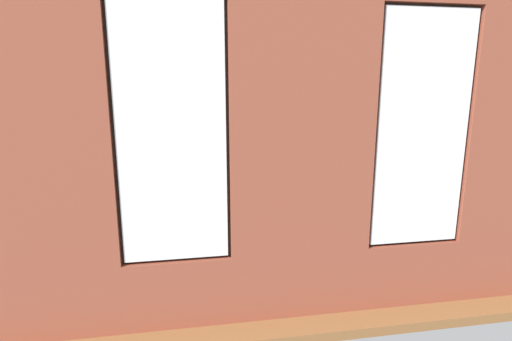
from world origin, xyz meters
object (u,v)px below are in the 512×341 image
Objects in this scene: couch_by_window at (226,260)px; coffee_table at (241,194)px; remote_silver at (241,190)px; media_console at (59,217)px; table_plant_small at (217,187)px; potted_plant_near_tv at (79,207)px; potted_plant_beside_window_right at (50,259)px; papasan_chair at (186,179)px; cup_ceramic at (262,185)px; candle_jar at (248,190)px; potted_plant_corner_far_left at (508,219)px; potted_plant_mid_room_small at (289,191)px; remote_black at (230,189)px; couch_left at (400,194)px; tv_flatscreen at (54,174)px.

coffee_table is (-0.51, -2.47, 0.06)m from couch_by_window.
media_console is at bearing -136.72° from remote_silver.
remote_silver is at bearing 104.04° from coffee_table.
potted_plant_near_tv is (1.87, 1.27, 0.15)m from table_plant_small.
potted_plant_beside_window_right reaches higher than table_plant_small.
media_console is 2.45m from papasan_chair.
candle_jar is (0.29, 0.25, -0.01)m from cup_ceramic.
coffee_table is 1.47× the size of potted_plant_corner_far_left.
remote_silver is 3.46m from potted_plant_beside_window_right.
potted_plant_mid_room_small is at bearing -117.87° from couch_by_window.
cup_ceramic is 0.10× the size of potted_plant_near_tv.
remote_black is (-0.25, -0.21, -0.10)m from table_plant_small.
cup_ceramic is 0.58m from remote_black.
potted_plant_corner_far_left is (-3.47, 0.10, 0.31)m from couch_by_window.
table_plant_small is (0.43, 0.11, 0.17)m from coffee_table.
potted_plant_near_tv is at bearing 30.95° from coffee_table.
candle_jar is 0.09× the size of papasan_chair.
candle_jar is at bearing 22.57° from potted_plant_mid_room_small.
couch_by_window is 1.88× the size of potted_plant_near_tv.
potted_plant_corner_far_left reaches higher than couch_by_window.
media_console reaches higher than potted_plant_mid_room_small.
potted_plant_beside_window_right is (5.12, 2.25, 0.19)m from couch_left.
potted_plant_near_tv is at bearing -90.48° from potted_plant_beside_window_right.
remote_silver is 2.93m from tv_flatscreen.
remote_silver is at bearing -165.08° from table_plant_small.
media_console is at bearing 8.68° from coffee_table.
potted_plant_near_tv is at bearing 120.18° from media_console.
couch_left is at bearing -86.17° from potted_plant_corner_far_left.
coffee_table is at bearing -171.32° from media_console.
potted_plant_beside_window_right reaches higher than potted_plant_corner_far_left.
cup_ceramic is 0.38m from candle_jar.
candle_jar is at bearing -173.82° from media_console.
candle_jar is 3.77m from potted_plant_corner_far_left.
tv_flatscreen is 1.13× the size of potted_plant_corner_far_left.
media_console reaches higher than candle_jar.
remote_silver is 0.31× the size of potted_plant_mid_room_small.
couch_by_window is at bearing 70.80° from cup_ceramic.
couch_left is 2.83m from coffee_table.
potted_plant_near_tv is (5.26, -1.19, 0.06)m from potted_plant_corner_far_left.
candle_jar is at bearing 131.14° from papasan_chair.
potted_plant_near_tv is (1.36, 2.47, 0.27)m from papasan_chair.
couch_left is at bearing -178.89° from tv_flatscreen.
remote_silver is 3.92m from potted_plant_corner_far_left.
coffee_table is 1.44m from papasan_chair.
coffee_table is at bearing 18.73° from cup_ceramic.
remote_silver is 0.94m from potted_plant_mid_room_small.
tv_flatscreen is at bearing -20.17° from potted_plant_corner_far_left.
papasan_chair is at bearing -35.51° from cup_ceramic.
couch_by_window reaches higher than cup_ceramic.
potted_plant_corner_far_left is (-3.39, 2.45, 0.09)m from table_plant_small.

